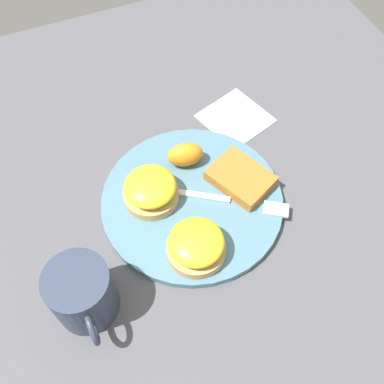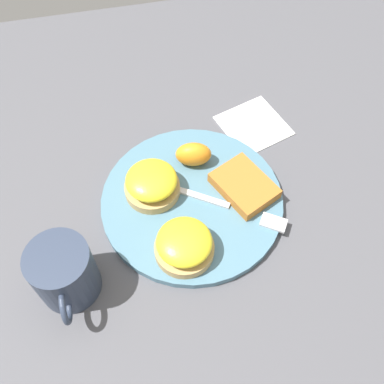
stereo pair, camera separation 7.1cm
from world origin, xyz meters
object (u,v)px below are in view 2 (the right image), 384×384
(fork, at_px, (235,210))
(orange_wedge, at_px, (193,154))
(sandwich_benedict_right, at_px, (184,245))
(cup, at_px, (64,273))
(sandwich_benedict_left, at_px, (152,183))
(hashbrown_patty, at_px, (244,186))

(fork, bearing_deg, orange_wedge, -158.13)
(sandwich_benedict_right, distance_m, cup, 0.17)
(fork, bearing_deg, sandwich_benedict_left, -118.17)
(cup, bearing_deg, orange_wedge, 128.07)
(sandwich_benedict_left, xyz_separation_m, hashbrown_patty, (0.03, 0.15, -0.01))
(cup, bearing_deg, hashbrown_patty, 109.35)
(sandwich_benedict_left, bearing_deg, fork, 61.83)
(fork, bearing_deg, sandwich_benedict_right, -60.68)
(cup, bearing_deg, sandwich_benedict_left, 132.12)
(fork, xyz_separation_m, cup, (0.06, -0.26, 0.03))
(sandwich_benedict_right, distance_m, fork, 0.11)
(sandwich_benedict_right, bearing_deg, cup, -85.75)
(sandwich_benedict_left, relative_size, cup, 0.75)
(cup, bearing_deg, sandwich_benedict_right, 94.25)
(sandwich_benedict_left, xyz_separation_m, fork, (0.06, 0.12, -0.02))
(sandwich_benedict_left, xyz_separation_m, sandwich_benedict_right, (0.12, 0.03, 0.00))
(hashbrown_patty, bearing_deg, sandwich_benedict_left, -100.83)
(orange_wedge, xyz_separation_m, cup, (0.17, -0.22, 0.01))
(sandwich_benedict_left, height_order, sandwich_benedict_right, same)
(hashbrown_patty, height_order, fork, hashbrown_patty)
(sandwich_benedict_right, bearing_deg, orange_wedge, 162.93)
(hashbrown_patty, distance_m, orange_wedge, 0.10)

